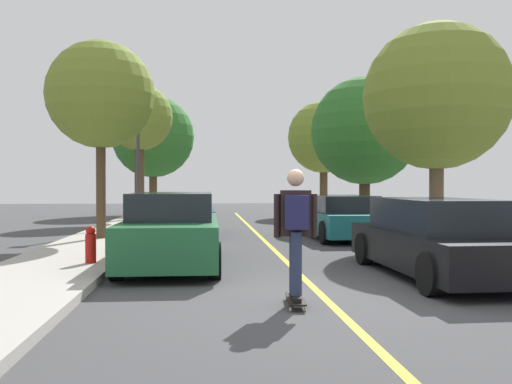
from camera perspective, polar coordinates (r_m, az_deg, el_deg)
name	(u,v)px	position (r m, az deg, el deg)	size (l,w,h in m)	color
ground	(324,298)	(7.95, 7.17, -10.96)	(80.00, 80.00, 0.00)	#424244
center_line	(284,260)	(11.83, 2.97, -7.07)	(0.12, 39.20, 0.01)	gold
parked_car_left_nearest	(173,230)	(11.04, -8.70, -3.91)	(1.89, 4.60, 1.45)	#1E5B33
parked_car_left_near	(185,215)	(17.53, -7.42, -2.37)	(1.96, 4.13, 1.35)	navy
parked_car_right_nearest	(436,239)	(10.09, 18.32, -4.68)	(1.88, 4.58, 1.37)	black
parked_car_right_near	(341,217)	(16.49, 8.88, -2.62)	(2.03, 4.30, 1.30)	#196066
street_tree_left_nearest	(101,95)	(15.87, -15.93, 9.69)	(2.96, 2.96, 5.44)	#4C3823
street_tree_left_near	(139,119)	(24.53, -12.10, 7.50)	(2.90, 2.90, 5.88)	#4C3823
street_tree_left_far	(153,137)	(30.60, -10.71, 5.69)	(4.49, 4.49, 6.37)	#4C3823
street_tree_right_nearest	(437,97)	(15.80, 18.38, 9.40)	(3.98, 3.98, 5.87)	brown
street_tree_right_near	(365,131)	(22.08, 11.29, 6.25)	(4.25, 4.25, 5.73)	#3D2D1E
street_tree_right_far	(324,137)	(29.39, 7.09, 5.68)	(3.84, 3.84, 5.94)	#4C3823
fire_hydrant	(91,245)	(10.77, -16.89, -5.29)	(0.20, 0.20, 0.70)	#B2140F
streetlamp	(138,147)	(19.98, -12.22, 4.67)	(0.36, 0.24, 4.90)	#38383D
skateboard	(295,299)	(7.43, 4.14, -11.10)	(0.29, 0.86, 0.10)	black
skateboarder	(296,225)	(7.26, 4.17, -3.47)	(0.59, 0.71, 1.72)	black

